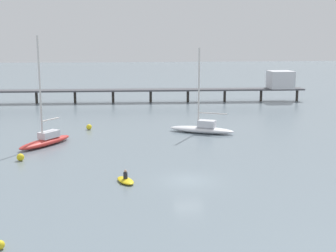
{
  "coord_description": "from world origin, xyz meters",
  "views": [
    {
      "loc": [
        -5.69,
        -37.13,
        12.1
      ],
      "look_at": [
        0.0,
        17.18,
        1.5
      ],
      "focal_mm": 48.46,
      "sensor_mm": 36.0,
      "label": 1
    }
  ],
  "objects_px": {
    "pier": "(220,85)",
    "sailboat_white": "(202,128)",
    "dinghy_yellow": "(125,180)",
    "mooring_buoy_outer": "(0,245)",
    "mooring_buoy_inner": "(89,127)",
    "mooring_buoy_far": "(20,157)",
    "sailboat_red": "(46,139)"
  },
  "relations": [
    {
      "from": "pier",
      "to": "sailboat_white",
      "type": "xyz_separation_m",
      "value": [
        -8.57,
        -28.9,
        -2.57
      ]
    },
    {
      "from": "dinghy_yellow",
      "to": "mooring_buoy_outer",
      "type": "distance_m",
      "value": 13.9
    },
    {
      "from": "mooring_buoy_inner",
      "to": "mooring_buoy_outer",
      "type": "xyz_separation_m",
      "value": [
        -2.82,
        -35.1,
        -0.1
      ]
    },
    {
      "from": "mooring_buoy_inner",
      "to": "mooring_buoy_outer",
      "type": "height_order",
      "value": "mooring_buoy_inner"
    },
    {
      "from": "pier",
      "to": "mooring_buoy_inner",
      "type": "bearing_deg",
      "value": -132.8
    },
    {
      "from": "dinghy_yellow",
      "to": "mooring_buoy_far",
      "type": "xyz_separation_m",
      "value": [
        -10.4,
        8.08,
        0.16
      ]
    },
    {
      "from": "sailboat_white",
      "to": "mooring_buoy_far",
      "type": "bearing_deg",
      "value": -150.61
    },
    {
      "from": "dinghy_yellow",
      "to": "mooring_buoy_inner",
      "type": "distance_m",
      "value": 23.8
    },
    {
      "from": "dinghy_yellow",
      "to": "mooring_buoy_inner",
      "type": "bearing_deg",
      "value": 101.14
    },
    {
      "from": "mooring_buoy_outer",
      "to": "mooring_buoy_inner",
      "type": "bearing_deg",
      "value": 85.4
    },
    {
      "from": "pier",
      "to": "sailboat_white",
      "type": "relative_size",
      "value": 5.44
    },
    {
      "from": "sailboat_white",
      "to": "mooring_buoy_far",
      "type": "height_order",
      "value": "sailboat_white"
    },
    {
      "from": "mooring_buoy_outer",
      "to": "pier",
      "type": "bearing_deg",
      "value": 66.54
    },
    {
      "from": "sailboat_red",
      "to": "dinghy_yellow",
      "type": "distance_m",
      "value": 17.17
    },
    {
      "from": "pier",
      "to": "mooring_buoy_inner",
      "type": "height_order",
      "value": "pier"
    },
    {
      "from": "pier",
      "to": "mooring_buoy_inner",
      "type": "xyz_separation_m",
      "value": [
        -23.36,
        -25.22,
        -2.91
      ]
    },
    {
      "from": "pier",
      "to": "sailboat_white",
      "type": "bearing_deg",
      "value": -106.52
    },
    {
      "from": "sailboat_red",
      "to": "sailboat_white",
      "type": "bearing_deg",
      "value": 14.69
    },
    {
      "from": "mooring_buoy_inner",
      "to": "sailboat_red",
      "type": "bearing_deg",
      "value": -116.42
    },
    {
      "from": "sailboat_white",
      "to": "mooring_buoy_inner",
      "type": "height_order",
      "value": "sailboat_white"
    },
    {
      "from": "dinghy_yellow",
      "to": "mooring_buoy_outer",
      "type": "relative_size",
      "value": 4.89
    },
    {
      "from": "sailboat_white",
      "to": "dinghy_yellow",
      "type": "relative_size",
      "value": 4.12
    },
    {
      "from": "sailboat_red",
      "to": "mooring_buoy_inner",
      "type": "height_order",
      "value": "sailboat_red"
    },
    {
      "from": "sailboat_red",
      "to": "mooring_buoy_far",
      "type": "relative_size",
      "value": 16.53
    },
    {
      "from": "pier",
      "to": "dinghy_yellow",
      "type": "distance_m",
      "value": 52.16
    },
    {
      "from": "pier",
      "to": "mooring_buoy_outer",
      "type": "xyz_separation_m",
      "value": [
        -26.18,
        -60.32,
        -3.01
      ]
    },
    {
      "from": "dinghy_yellow",
      "to": "mooring_buoy_outer",
      "type": "xyz_separation_m",
      "value": [
        -7.42,
        -11.75,
        0.05
      ]
    },
    {
      "from": "pier",
      "to": "mooring_buoy_outer",
      "type": "relative_size",
      "value": 109.51
    },
    {
      "from": "mooring_buoy_far",
      "to": "mooring_buoy_inner",
      "type": "height_order",
      "value": "mooring_buoy_far"
    },
    {
      "from": "sailboat_red",
      "to": "mooring_buoy_far",
      "type": "distance_m",
      "value": 6.76
    },
    {
      "from": "mooring_buoy_inner",
      "to": "sailboat_white",
      "type": "bearing_deg",
      "value": -13.96
    },
    {
      "from": "pier",
      "to": "sailboat_red",
      "type": "xyz_separation_m",
      "value": [
        -27.67,
        -33.9,
        -2.49
      ]
    }
  ]
}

